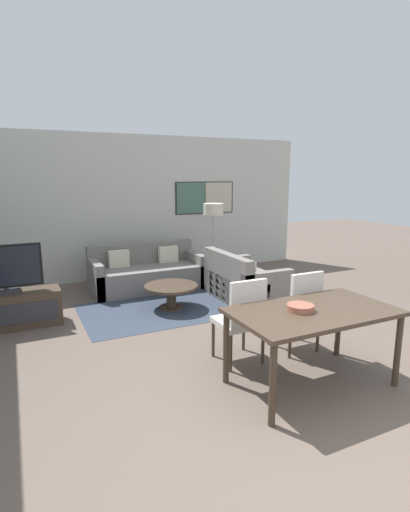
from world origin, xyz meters
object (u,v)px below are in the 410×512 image
object	(u,v)px
coffee_table	(171,291)
floor_lamp	(213,214)
tv_console	(8,310)
dining_chair_centre	(299,307)
dining_table	(313,318)
fruit_bowl	(300,307)
dining_chair_left	(242,316)
sofa_side	(242,284)
sofa_main	(146,274)
television	(4,270)

from	to	relation	value
coffee_table	floor_lamp	size ratio (longest dim) A/B	0.55
tv_console	dining_chair_centre	world-z (taller)	dining_chair_centre
dining_table	fruit_bowl	xyz separation A→B (m)	(-0.13, 0.03, 0.11)
dining_chair_left	dining_chair_centre	xyz separation A→B (m)	(0.76, -0.01, 0.00)
tv_console	coffee_table	size ratio (longest dim) A/B	1.62
dining_chair_centre	floor_lamp	bearing A→B (deg)	79.71
tv_console	sofa_side	xyz separation A→B (m)	(3.47, -0.29, 0.03)
tv_console	sofa_side	world-z (taller)	sofa_side
coffee_table	fruit_bowl	bearing A→B (deg)	-84.32
sofa_side	dining_chair_centre	xyz separation A→B (m)	(-0.44, -1.98, 0.27)
sofa_main	floor_lamp	size ratio (longest dim) A/B	1.32
tv_console	sofa_main	distance (m)	2.49
television	dining_chair_centre	xyz separation A→B (m)	(3.04, -2.27, -0.26)
dining_chair_left	fruit_bowl	size ratio (longest dim) A/B	3.75
tv_console	sofa_main	world-z (taller)	sofa_main
sofa_main	floor_lamp	distance (m)	1.72
television	dining_chair_left	world-z (taller)	television
floor_lamp	sofa_main	bearing A→B (deg)	-177.71
floor_lamp	television	bearing A→B (deg)	-163.03
sofa_side	dining_chair_centre	bearing A→B (deg)	167.55
coffee_table	floor_lamp	xyz separation A→B (m)	(1.39, 1.31, 1.01)
sofa_side	television	bearing A→B (deg)	85.27
tv_console	dining_chair_left	distance (m)	3.22
fruit_bowl	sofa_side	bearing A→B (deg)	70.09
dining_table	fruit_bowl	size ratio (longest dim) A/B	6.12
sofa_side	fruit_bowl	size ratio (longest dim) A/B	5.38
tv_console	floor_lamp	size ratio (longest dim) A/B	0.90
sofa_main	dining_chair_left	bearing A→B (deg)	-89.60
dining_chair_left	sofa_main	bearing A→B (deg)	90.40
tv_console	dining_chair_centre	xyz separation A→B (m)	(3.04, -2.27, 0.29)
television	dining_chair_centre	size ratio (longest dim) A/B	0.97
sofa_main	dining_chair_left	distance (m)	3.33
sofa_side	dining_chair_left	xyz separation A→B (m)	(-1.19, -1.97, 0.27)
coffee_table	dining_table	bearing A→B (deg)	-81.67
dining_chair_left	sofa_side	bearing A→B (deg)	58.79
tv_console	dining_chair_left	world-z (taller)	dining_chair_left
tv_console	coffee_table	bearing A→B (deg)	-4.91
sofa_main	sofa_side	size ratio (longest dim) A/B	1.43
dining_chair_centre	television	bearing A→B (deg)	143.25
dining_table	coffee_table	bearing A→B (deg)	98.33
television	coffee_table	world-z (taller)	television
sofa_main	sofa_side	world-z (taller)	same
dining_table	fruit_bowl	world-z (taller)	fruit_bowl
sofa_side	dining_chair_centre	world-z (taller)	dining_chair_centre
dining_chair_centre	dining_chair_left	bearing A→B (deg)	179.16
sofa_main	fruit_bowl	xyz separation A→B (m)	(0.27, -3.96, 0.53)
tv_console	dining_table	bearing A→B (deg)	-47.80
tv_console	sofa_side	bearing A→B (deg)	-4.71
dining_table	dining_chair_left	distance (m)	0.79
sofa_side	floor_lamp	size ratio (longest dim) A/B	0.93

